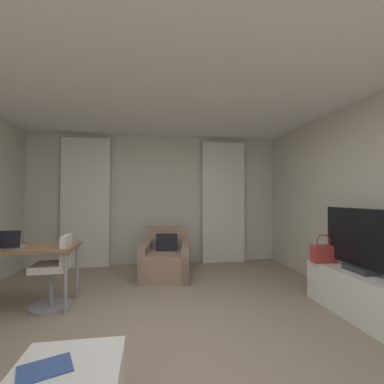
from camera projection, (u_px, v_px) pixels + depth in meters
The scene contains 13 objects.
ground_plane at pixel (167, 341), 2.53m from camera, with size 12.00×12.00×0.00m, color gray.
wall_window at pixel (157, 200), 5.55m from camera, with size 5.12×0.06×2.60m.
ceiling at pixel (167, 64), 2.58m from camera, with size 5.12×6.12×0.06m, color white.
curtain_left_panel at pixel (86, 202), 5.20m from camera, with size 0.90×0.06×2.50m.
curtain_right_panel at pixel (223, 202), 5.64m from camera, with size 0.90×0.06×2.50m.
armchair at pixel (166, 260), 4.58m from camera, with size 0.92×0.99×0.81m.
desk at pixel (21, 252), 3.28m from camera, with size 1.27×0.60×0.75m.
desk_chair at pixel (55, 275), 3.29m from camera, with size 0.48×0.48×0.88m.
laptop at pixel (7, 245), 3.15m from camera, with size 0.35×0.28×0.22m.
magazine_open at pixel (45, 369), 1.53m from camera, with size 0.33×0.29×0.01m.
tv_console at pixel (359, 293), 3.08m from camera, with size 0.49×1.27×0.50m.
tv_flatscreen at pixel (360, 242), 3.07m from camera, with size 0.20×1.06×0.72m.
handbag_primary at pixel (323, 253), 3.51m from camera, with size 0.30×0.14×0.37m.
Camera 1 is at (-0.17, -2.57, 1.35)m, focal length 25.23 mm.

